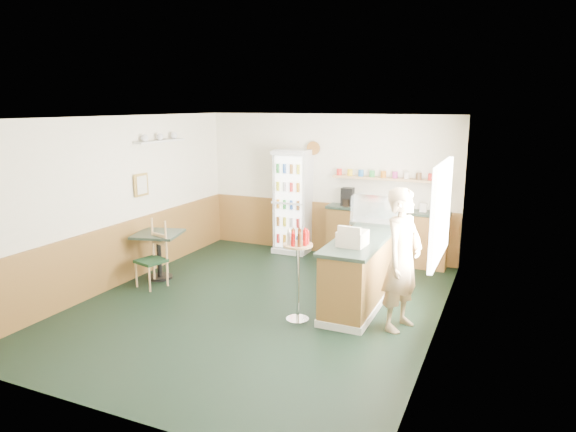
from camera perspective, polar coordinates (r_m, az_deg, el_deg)
The scene contains 13 objects.
ground at distance 7.65m, azimuth -3.27°, elevation -9.78°, with size 6.00×6.00×0.00m, color black.
room_envelope at distance 7.96m, azimuth -2.45°, elevation 2.53°, with size 5.04×6.02×2.72m.
service_counter at distance 7.99m, azimuth 8.97°, elevation -5.43°, with size 0.68×3.01×1.01m.
back_counter at distance 9.62m, azimuth 10.75°, elevation -1.89°, with size 2.24×0.42×1.69m.
drinks_fridge at distance 10.02m, azimuth 0.50°, elevation 1.61°, with size 0.67×0.55×2.03m.
display_case at distance 8.22m, azimuth 9.98°, elevation 0.63°, with size 0.80×0.42×0.46m.
cash_register at distance 6.96m, azimuth 7.19°, elevation -2.46°, with size 0.35×0.37×0.20m, color beige.
shopkeeper at distance 6.74m, azimuth 12.58°, elevation -4.76°, with size 0.62×0.45×1.86m, color tan.
condiment_stand at distance 6.83m, azimuth 1.09°, elevation -4.94°, with size 0.40×0.40×1.25m.
newspaper_rack at distance 8.09m, azimuth 6.57°, elevation -5.00°, with size 0.09×0.42×0.50m.
cafe_table at distance 8.82m, azimuth -14.18°, elevation -3.30°, with size 0.88×0.88×0.79m.
cafe_chair at distance 8.52m, azimuth -14.66°, elevation -3.84°, with size 0.49×0.49×1.08m.
dog_doorstop at distance 8.09m, azimuth 3.92°, elevation -7.55°, with size 0.22×0.29×0.27m.
Camera 1 is at (3.26, -6.30, 2.87)m, focal length 32.00 mm.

